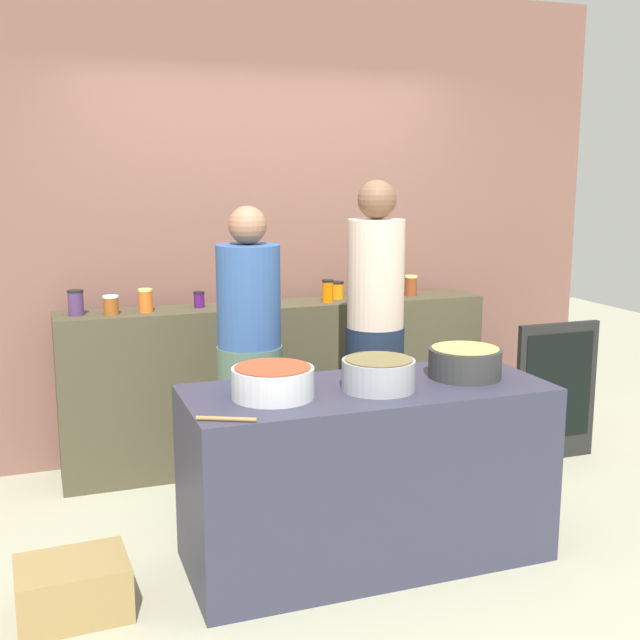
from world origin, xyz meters
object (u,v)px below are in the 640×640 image
at_px(cook_with_tongs, 250,373).
at_px(preserve_jar_0, 76,303).
at_px(preserve_jar_10, 411,285).
at_px(cooking_pot_right, 465,363).
at_px(preserve_jar_3, 199,299).
at_px(preserve_jar_2, 146,300).
at_px(cook_in_cap, 375,354).
at_px(preserve_jar_4, 241,296).
at_px(cooking_pot_center, 378,374).
at_px(cooking_pot_left, 273,382).
at_px(preserve_jar_6, 328,291).
at_px(preserve_jar_5, 262,294).
at_px(chalkboard_sign, 556,391).
at_px(preserve_jar_1, 111,305).
at_px(preserve_jar_8, 373,291).
at_px(preserve_jar_7, 337,290).
at_px(preserve_jar_9, 384,287).
at_px(bread_crate, 73,588).
at_px(wooden_spoon, 226,419).

bearing_deg(cook_with_tongs, preserve_jar_0, 145.55).
bearing_deg(preserve_jar_10, cooking_pot_right, -105.82).
distance_m(preserve_jar_3, preserve_jar_10, 1.41).
height_order(preserve_jar_2, cook_in_cap, cook_in_cap).
bearing_deg(preserve_jar_4, preserve_jar_0, -179.51).
distance_m(preserve_jar_4, cooking_pot_center, 1.50).
bearing_deg(cooking_pot_left, cooking_pot_right, 1.24).
relative_size(preserve_jar_2, cook_in_cap, 0.08).
bearing_deg(cooking_pot_right, preserve_jar_4, 118.32).
bearing_deg(preserve_jar_6, cooking_pot_left, -119.32).
height_order(preserve_jar_5, chalkboard_sign, preserve_jar_5).
distance_m(preserve_jar_1, preserve_jar_4, 0.79).
bearing_deg(preserve_jar_6, cooking_pot_right, -80.96).
xyz_separation_m(preserve_jar_4, cooking_pot_center, (0.27, -1.46, -0.16)).
height_order(preserve_jar_8, cooking_pot_center, preserve_jar_8).
bearing_deg(preserve_jar_5, preserve_jar_7, 8.12).
relative_size(cook_with_tongs, chalkboard_sign, 1.85).
height_order(preserve_jar_0, preserve_jar_5, preserve_jar_0).
bearing_deg(preserve_jar_0, cooking_pot_center, -49.45).
bearing_deg(preserve_jar_3, preserve_jar_2, -170.36).
distance_m(preserve_jar_9, cook_with_tongs, 1.26).
relative_size(preserve_jar_9, cooking_pot_left, 0.38).
bearing_deg(cook_in_cap, preserve_jar_8, 67.32).
height_order(preserve_jar_3, preserve_jar_9, preserve_jar_9).
height_order(preserve_jar_7, preserve_jar_9, preserve_jar_9).
relative_size(preserve_jar_0, cooking_pot_right, 0.41).
height_order(preserve_jar_3, preserve_jar_7, preserve_jar_7).
relative_size(preserve_jar_3, preserve_jar_5, 0.73).
distance_m(preserve_jar_0, cook_with_tongs, 1.10).
bearing_deg(chalkboard_sign, preserve_jar_6, 158.52).
bearing_deg(bread_crate, preserve_jar_3, 59.91).
bearing_deg(cook_in_cap, cook_with_tongs, 172.31).
bearing_deg(preserve_jar_10, preserve_jar_4, 179.84).
relative_size(preserve_jar_9, cooking_pot_center, 0.41).
relative_size(preserve_jar_9, wooden_spoon, 0.56).
bearing_deg(preserve_jar_6, preserve_jar_7, 46.53).
distance_m(preserve_jar_3, cooking_pot_left, 1.45).
bearing_deg(preserve_jar_9, preserve_jar_0, 179.68).
relative_size(cooking_pot_right, cook_in_cap, 0.20).
bearing_deg(preserve_jar_4, cook_in_cap, -49.64).
height_order(preserve_jar_1, bread_crate, preserve_jar_1).
relative_size(preserve_jar_9, preserve_jar_10, 1.04).
bearing_deg(preserve_jar_5, preserve_jar_0, 179.16).
bearing_deg(cook_with_tongs, cook_in_cap, -7.69).
distance_m(preserve_jar_2, wooden_spoon, 1.66).
xyz_separation_m(preserve_jar_4, bread_crate, (-1.11, -1.46, -0.96)).
xyz_separation_m(preserve_jar_8, wooden_spoon, (-1.35, -1.62, -0.22)).
bearing_deg(preserve_jar_8, preserve_jar_9, 26.89).
distance_m(preserve_jar_8, wooden_spoon, 2.12).
height_order(preserve_jar_7, cook_with_tongs, cook_with_tongs).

